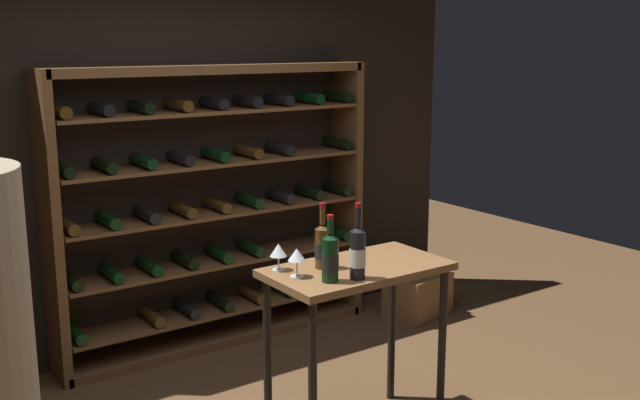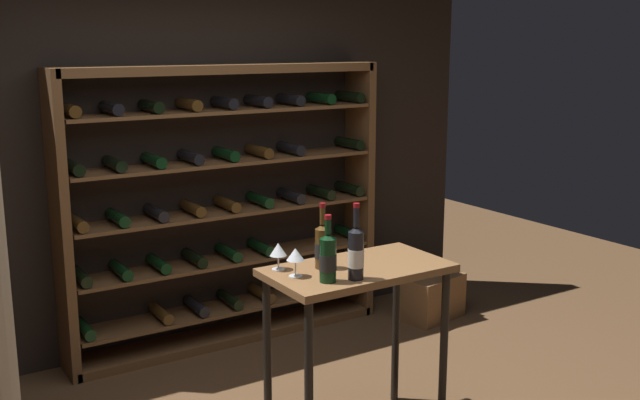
{
  "view_description": "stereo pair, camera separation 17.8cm",
  "coord_description": "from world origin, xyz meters",
  "px_view_note": "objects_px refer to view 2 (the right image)",
  "views": [
    {
      "loc": [
        -1.96,
        -2.8,
        2.12
      ],
      "look_at": [
        0.18,
        0.25,
        1.32
      ],
      "focal_mm": 42.13,
      "sensor_mm": 36.0,
      "label": 1
    },
    {
      "loc": [
        -1.81,
        -2.9,
        2.12
      ],
      "look_at": [
        0.18,
        0.25,
        1.32
      ],
      "focal_mm": 42.13,
      "sensor_mm": 36.0,
      "label": 2
    }
  ],
  "objects_px": {
    "wine_rack": "(226,207)",
    "tasting_table": "(357,293)",
    "wine_bottle_gold_foil": "(323,246)",
    "wine_crate": "(430,296)",
    "wine_bottle_amber_reserve": "(328,257)",
    "wine_bottle_black_capsule": "(356,253)",
    "wine_glass_stemmed_right": "(295,255)",
    "wine_glass_stemmed_center": "(278,250)"
  },
  "relations": [
    {
      "from": "wine_bottle_amber_reserve",
      "to": "wine_glass_stemmed_right",
      "type": "relative_size",
      "value": 2.28
    },
    {
      "from": "wine_rack",
      "to": "tasting_table",
      "type": "bearing_deg",
      "value": -90.02
    },
    {
      "from": "wine_crate",
      "to": "wine_glass_stemmed_right",
      "type": "xyz_separation_m",
      "value": [
        -1.87,
        -1.13,
        0.9
      ]
    },
    {
      "from": "tasting_table",
      "to": "wine_crate",
      "type": "relative_size",
      "value": 2.0
    },
    {
      "from": "wine_bottle_amber_reserve",
      "to": "wine_bottle_gold_foil",
      "type": "distance_m",
      "value": 0.23
    },
    {
      "from": "wine_bottle_black_capsule",
      "to": "wine_bottle_gold_foil",
      "type": "xyz_separation_m",
      "value": [
        -0.04,
        0.25,
        -0.02
      ]
    },
    {
      "from": "tasting_table",
      "to": "wine_glass_stemmed_right",
      "type": "bearing_deg",
      "value": 176.02
    },
    {
      "from": "wine_bottle_black_capsule",
      "to": "wine_glass_stemmed_right",
      "type": "height_order",
      "value": "wine_bottle_black_capsule"
    },
    {
      "from": "tasting_table",
      "to": "wine_bottle_gold_foil",
      "type": "xyz_separation_m",
      "value": [
        -0.17,
        0.08,
        0.27
      ]
    },
    {
      "from": "wine_rack",
      "to": "wine_bottle_black_capsule",
      "type": "height_order",
      "value": "wine_rack"
    },
    {
      "from": "wine_rack",
      "to": "tasting_table",
      "type": "height_order",
      "value": "wine_rack"
    },
    {
      "from": "wine_crate",
      "to": "wine_bottle_black_capsule",
      "type": "height_order",
      "value": "wine_bottle_black_capsule"
    },
    {
      "from": "tasting_table",
      "to": "wine_glass_stemmed_center",
      "type": "xyz_separation_m",
      "value": [
        -0.38,
        0.17,
        0.25
      ]
    },
    {
      "from": "wine_bottle_amber_reserve",
      "to": "wine_glass_stemmed_center",
      "type": "bearing_deg",
      "value": 109.72
    },
    {
      "from": "wine_rack",
      "to": "wine_glass_stemmed_center",
      "type": "relative_size",
      "value": 16.49
    },
    {
      "from": "wine_bottle_amber_reserve",
      "to": "wine_glass_stemmed_right",
      "type": "height_order",
      "value": "wine_bottle_amber_reserve"
    },
    {
      "from": "wine_rack",
      "to": "wine_glass_stemmed_right",
      "type": "bearing_deg",
      "value": -103.0
    },
    {
      "from": "wine_crate",
      "to": "wine_glass_stemmed_right",
      "type": "bearing_deg",
      "value": -148.86
    },
    {
      "from": "wine_bottle_amber_reserve",
      "to": "wine_bottle_black_capsule",
      "type": "bearing_deg",
      "value": -17.64
    },
    {
      "from": "wine_bottle_black_capsule",
      "to": "wine_glass_stemmed_center",
      "type": "relative_size",
      "value": 2.73
    },
    {
      "from": "wine_rack",
      "to": "tasting_table",
      "type": "distance_m",
      "value": 1.6
    },
    {
      "from": "wine_glass_stemmed_center",
      "to": "wine_glass_stemmed_right",
      "type": "distance_m",
      "value": 0.15
    },
    {
      "from": "wine_bottle_black_capsule",
      "to": "wine_glass_stemmed_right",
      "type": "xyz_separation_m",
      "value": [
        -0.23,
        0.2,
        -0.03
      ]
    },
    {
      "from": "wine_glass_stemmed_right",
      "to": "wine_bottle_amber_reserve",
      "type": "bearing_deg",
      "value": -58.73
    },
    {
      "from": "tasting_table",
      "to": "wine_bottle_amber_reserve",
      "type": "relative_size",
      "value": 2.86
    },
    {
      "from": "wine_glass_stemmed_center",
      "to": "wine_glass_stemmed_right",
      "type": "xyz_separation_m",
      "value": [
        0.01,
        -0.15,
        0.01
      ]
    },
    {
      "from": "wine_rack",
      "to": "wine_crate",
      "type": "distance_m",
      "value": 1.76
    },
    {
      "from": "wine_glass_stemmed_center",
      "to": "wine_glass_stemmed_right",
      "type": "relative_size",
      "value": 0.96
    },
    {
      "from": "wine_glass_stemmed_right",
      "to": "tasting_table",
      "type": "bearing_deg",
      "value": -3.98
    },
    {
      "from": "tasting_table",
      "to": "wine_crate",
      "type": "xyz_separation_m",
      "value": [
        1.51,
        1.15,
        -0.64
      ]
    },
    {
      "from": "wine_bottle_black_capsule",
      "to": "wine_bottle_gold_foil",
      "type": "height_order",
      "value": "wine_bottle_black_capsule"
    },
    {
      "from": "wine_crate",
      "to": "tasting_table",
      "type": "bearing_deg",
      "value": -142.55
    },
    {
      "from": "wine_bottle_gold_foil",
      "to": "wine_glass_stemmed_center",
      "type": "distance_m",
      "value": 0.23
    },
    {
      "from": "wine_bottle_amber_reserve",
      "to": "wine_glass_stemmed_right",
      "type": "bearing_deg",
      "value": 121.27
    },
    {
      "from": "wine_rack",
      "to": "wine_bottle_amber_reserve",
      "type": "relative_size",
      "value": 6.92
    },
    {
      "from": "wine_bottle_amber_reserve",
      "to": "wine_glass_stemmed_right",
      "type": "xyz_separation_m",
      "value": [
        -0.09,
        0.15,
        -0.01
      ]
    },
    {
      "from": "wine_crate",
      "to": "wine_bottle_amber_reserve",
      "type": "xyz_separation_m",
      "value": [
        -1.77,
        -1.28,
        0.91
      ]
    },
    {
      "from": "wine_glass_stemmed_center",
      "to": "wine_glass_stemmed_right",
      "type": "bearing_deg",
      "value": -84.32
    },
    {
      "from": "wine_rack",
      "to": "wine_glass_stemmed_right",
      "type": "height_order",
      "value": "wine_rack"
    },
    {
      "from": "wine_bottle_amber_reserve",
      "to": "wine_glass_stemmed_center",
      "type": "distance_m",
      "value": 0.32
    },
    {
      "from": "tasting_table",
      "to": "wine_crate",
      "type": "distance_m",
      "value": 2.0
    },
    {
      "from": "wine_bottle_black_capsule",
      "to": "wine_glass_stemmed_right",
      "type": "distance_m",
      "value": 0.31
    }
  ]
}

